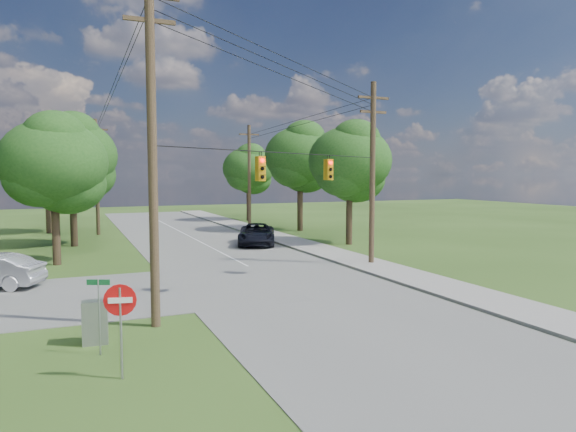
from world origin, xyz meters
name	(u,v)px	position (x,y,z in m)	size (l,w,h in m)	color
ground	(283,315)	(0.00, 0.00, 0.00)	(140.00, 140.00, 0.00)	#2F4C19
main_road	(282,284)	(2.00, 5.00, 0.01)	(10.00, 100.00, 0.03)	gray
sidewalk_east	(399,272)	(8.70, 5.00, 0.06)	(2.60, 100.00, 0.12)	gray
pole_sw	(152,145)	(-4.60, 0.40, 6.23)	(2.00, 0.32, 12.00)	brown
pole_ne	(372,170)	(8.90, 8.00, 5.47)	(2.00, 0.32, 10.50)	brown
pole_north_e	(249,176)	(8.90, 30.00, 5.13)	(2.00, 0.32, 10.00)	brown
pole_north_w	(97,176)	(-5.00, 30.00, 5.13)	(2.00, 0.32, 10.00)	brown
power_lines	(230,106)	(1.50, 11.54, 9.15)	(13.93, 29.62, 4.93)	black
traffic_signals	(297,169)	(2.55, 4.43, 5.50)	(4.91, 3.27, 1.05)	orange
tree_w_near	(54,162)	(-8.00, 15.00, 5.92)	(6.00, 6.00, 8.40)	#473323
tree_w_mid	(71,156)	(-7.00, 23.00, 6.58)	(6.40, 6.40, 9.22)	#473323
tree_w_far	(47,163)	(-9.00, 33.00, 6.25)	(6.00, 6.00, 8.73)	#473323
tree_e_near	(350,161)	(12.00, 16.00, 6.25)	(6.20, 6.20, 8.81)	#473323
tree_e_mid	(300,156)	(12.50, 26.00, 6.91)	(6.60, 6.60, 9.64)	#473323
tree_e_far	(248,169)	(11.50, 38.00, 5.92)	(5.80, 5.80, 8.32)	#473323
car_main_north	(257,234)	(5.50, 18.39, 0.81)	(2.60, 5.63, 1.57)	black
control_cabinet	(95,322)	(-6.61, -0.74, 0.68)	(0.75, 0.54, 1.35)	gray
do_not_enter_sign	(120,310)	(-6.11, -3.96, 1.79)	(0.81, 0.22, 2.47)	gray
street_name_sign	(99,306)	(-6.53, -1.87, 1.46)	(0.63, 0.29, 2.23)	gray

